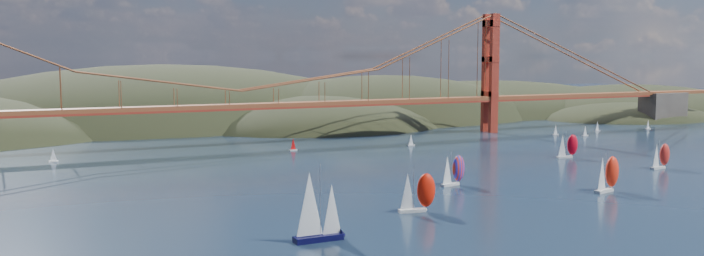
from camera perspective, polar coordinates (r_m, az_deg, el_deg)
name	(u,v)px	position (r m, az deg, el deg)	size (l,w,h in m)	color
headlands	(271,143)	(383.67, -6.74, -1.24)	(725.00, 225.00, 96.00)	black
bridge	(235,65)	(273.08, -9.70, 5.22)	(552.00, 12.00, 55.00)	brown
sloop_navy	(316,207)	(132.24, -3.00, -6.60)	(9.70, 5.49, 15.10)	black
racer_0	(416,191)	(157.67, 5.38, -5.27)	(8.92, 4.40, 10.04)	silver
racer_1	(607,173)	(191.90, 20.43, -3.55)	(9.32, 5.17, 10.45)	silver
racer_2	(660,155)	(238.06, 24.25, -2.09)	(7.82, 3.33, 8.90)	silver
racer_3	(567,145)	(251.53, 17.45, -1.39)	(8.18, 3.68, 9.26)	silver
racer_rwb	(453,170)	(190.88, 8.37, -3.44)	(8.29, 4.20, 9.32)	silver
distant_boat_3	(53,155)	(251.33, -23.58, -2.08)	(3.00, 2.00, 4.70)	silver
distant_boat_4	(556,130)	(322.65, 16.56, -0.15)	(3.00, 2.00, 4.70)	silver
distant_boat_5	(585,131)	(322.43, 18.82, -0.22)	(3.00, 2.00, 4.70)	silver
distant_boat_6	(597,126)	(345.70, 19.72, 0.14)	(3.00, 2.00, 4.70)	silver
distant_boat_7	(648,124)	(364.11, 23.39, 0.28)	(3.00, 2.00, 4.70)	silver
distant_boat_8	(411,140)	(273.14, 4.93, -0.99)	(3.00, 2.00, 4.70)	silver
distant_boat_9	(293,144)	(259.25, -4.91, -1.37)	(3.00, 2.00, 4.70)	silver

